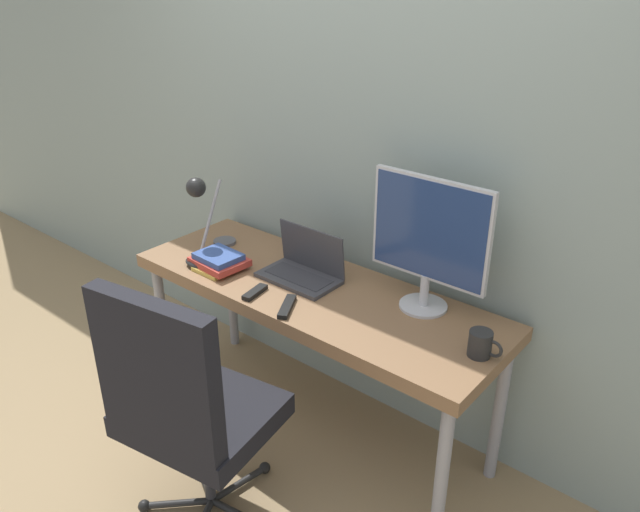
{
  "coord_description": "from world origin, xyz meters",
  "views": [
    {
      "loc": [
        1.53,
        -1.5,
        2.04
      ],
      "look_at": [
        0.06,
        0.27,
        0.93
      ],
      "focal_mm": 35.0,
      "sensor_mm": 36.0,
      "label": 1
    }
  ],
  "objects_px": {
    "office_chair": "(184,403)",
    "game_controller": "(199,263)",
    "laptop": "(303,268)",
    "book_stack": "(219,261)",
    "desk_lamp": "(203,201)",
    "monitor": "(429,237)",
    "mug": "(481,344)"
  },
  "relations": [
    {
      "from": "office_chair",
      "to": "game_controller",
      "type": "bearing_deg",
      "value": 134.71
    },
    {
      "from": "laptop",
      "to": "book_stack",
      "type": "bearing_deg",
      "value": -153.38
    },
    {
      "from": "office_chair",
      "to": "game_controller",
      "type": "relative_size",
      "value": 6.96
    },
    {
      "from": "desk_lamp",
      "to": "monitor",
      "type": "bearing_deg",
      "value": 10.9
    },
    {
      "from": "laptop",
      "to": "office_chair",
      "type": "distance_m",
      "value": 0.81
    },
    {
      "from": "monitor",
      "to": "book_stack",
      "type": "relative_size",
      "value": 2.21
    },
    {
      "from": "laptop",
      "to": "mug",
      "type": "height_order",
      "value": "laptop"
    },
    {
      "from": "office_chair",
      "to": "book_stack",
      "type": "relative_size",
      "value": 4.28
    },
    {
      "from": "laptop",
      "to": "book_stack",
      "type": "height_order",
      "value": "laptop"
    },
    {
      "from": "book_stack",
      "to": "monitor",
      "type": "bearing_deg",
      "value": 18.43
    },
    {
      "from": "book_stack",
      "to": "game_controller",
      "type": "relative_size",
      "value": 1.63
    },
    {
      "from": "monitor",
      "to": "game_controller",
      "type": "xyz_separation_m",
      "value": [
        -0.98,
        -0.34,
        -0.29
      ]
    },
    {
      "from": "office_chair",
      "to": "mug",
      "type": "relative_size",
      "value": 8.3
    },
    {
      "from": "laptop",
      "to": "desk_lamp",
      "type": "height_order",
      "value": "desk_lamp"
    },
    {
      "from": "desk_lamp",
      "to": "mug",
      "type": "height_order",
      "value": "desk_lamp"
    },
    {
      "from": "desk_lamp",
      "to": "laptop",
      "type": "bearing_deg",
      "value": 9.14
    },
    {
      "from": "laptop",
      "to": "desk_lamp",
      "type": "bearing_deg",
      "value": -170.86
    },
    {
      "from": "office_chair",
      "to": "monitor",
      "type": "bearing_deg",
      "value": 64.16
    },
    {
      "from": "monitor",
      "to": "game_controller",
      "type": "relative_size",
      "value": 3.6
    },
    {
      "from": "laptop",
      "to": "desk_lamp",
      "type": "distance_m",
      "value": 0.59
    },
    {
      "from": "monitor",
      "to": "desk_lamp",
      "type": "distance_m",
      "value": 1.11
    },
    {
      "from": "mug",
      "to": "book_stack",
      "type": "bearing_deg",
      "value": -173.98
    },
    {
      "from": "office_chair",
      "to": "mug",
      "type": "xyz_separation_m",
      "value": [
        0.77,
        0.73,
        0.21
      ]
    },
    {
      "from": "laptop",
      "to": "office_chair",
      "type": "relative_size",
      "value": 0.33
    },
    {
      "from": "monitor",
      "to": "mug",
      "type": "distance_m",
      "value": 0.46
    },
    {
      "from": "laptop",
      "to": "mug",
      "type": "bearing_deg",
      "value": -3.09
    },
    {
      "from": "book_stack",
      "to": "game_controller",
      "type": "height_order",
      "value": "book_stack"
    },
    {
      "from": "desk_lamp",
      "to": "office_chair",
      "type": "xyz_separation_m",
      "value": [
        0.65,
        -0.69,
        -0.42
      ]
    },
    {
      "from": "book_stack",
      "to": "laptop",
      "type": "bearing_deg",
      "value": 26.62
    },
    {
      "from": "laptop",
      "to": "monitor",
      "type": "xyz_separation_m",
      "value": [
        0.55,
        0.12,
        0.26
      ]
    },
    {
      "from": "laptop",
      "to": "monitor",
      "type": "distance_m",
      "value": 0.62
    },
    {
      "from": "laptop",
      "to": "desk_lamp",
      "type": "relative_size",
      "value": 0.94
    }
  ]
}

